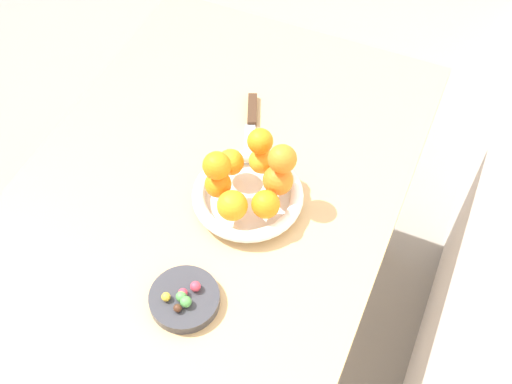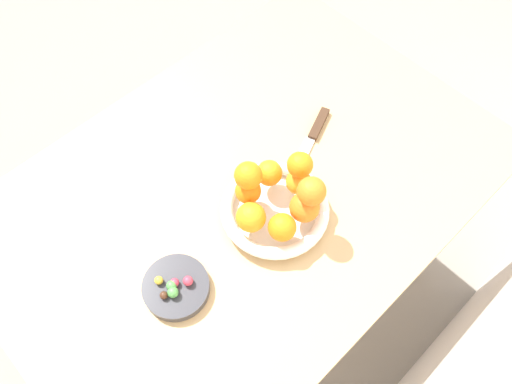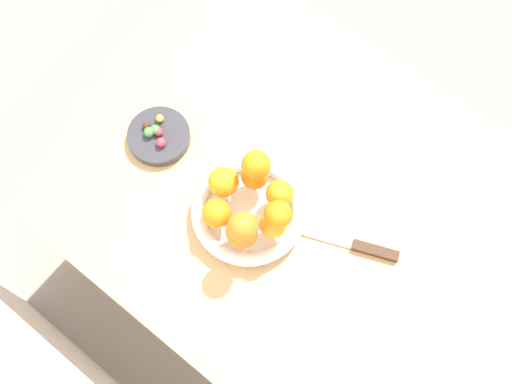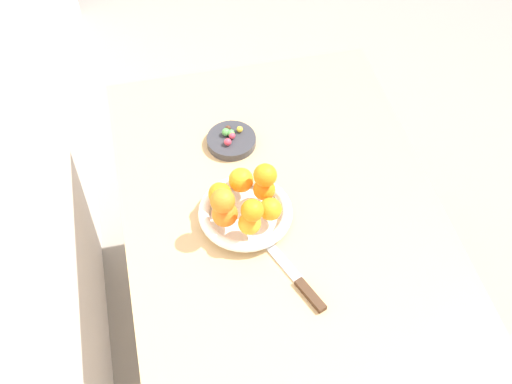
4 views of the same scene
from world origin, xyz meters
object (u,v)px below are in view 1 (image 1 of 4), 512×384
Objects in this scene: orange_0 at (262,161)px; orange_8 at (260,141)px; orange_6 at (282,159)px; knife at (250,130)px; candy_ball_0 at (181,297)px; candy_ball_4 at (166,297)px; candy_ball_2 at (178,308)px; candy_ball_3 at (195,286)px; candy_dish at (185,299)px; fruit_bowl at (248,196)px; orange_2 at (218,184)px; orange_1 at (231,162)px; orange_3 at (232,206)px; candy_ball_5 at (186,302)px; orange_5 at (278,180)px; candy_ball_1 at (183,293)px; orange_4 at (266,204)px; orange_7 at (217,166)px; dining_table at (210,211)px.

orange_8 is at bearing -126.89° from orange_0.
knife is (-0.14, -0.13, -0.12)m from orange_6.
candy_ball_0 reaches higher than candy_ball_4.
candy_ball_3 is (-0.05, 0.01, 0.00)m from candy_ball_2.
candy_dish is 0.51× the size of knife.
candy_dish is (0.25, -0.02, -0.01)m from fruit_bowl.
orange_1 is at bearing -179.51° from orange_2.
orange_3 reaches higher than candy_ball_5.
orange_5 reaches higher than candy_ball_1.
orange_5 is at bearing 39.57° from knife.
orange_5 is 0.24× the size of knife.
orange_2 is 0.24m from candy_ball_4.
candy_ball_5 reaches higher than knife.
fruit_bowl reaches higher than candy_ball_4.
orange_8 reaches higher than orange_4.
orange_8 reaches higher than orange_3.
orange_5 is at bearing 115.53° from orange_7.
candy_ball_5 is at bearing -1.35° from orange_0.
orange_8 is at bearing 178.24° from candy_ball_2.
orange_1 is 0.90× the size of orange_3.
orange_3 is 3.59× the size of candy_ball_4.
orange_1 reaches higher than fruit_bowl.
orange_8 is (-0.10, -0.05, 0.05)m from orange_4.
orange_7 is 0.23m from candy_ball_3.
dining_table is 0.28m from candy_ball_3.
orange_8 is (-0.09, 0.05, -0.00)m from orange_7.
orange_8 is 2.66× the size of candy_ball_3.
orange_0 is 0.05m from orange_8.
orange_5 reaches higher than candy_ball_5.
orange_2 is 0.89× the size of orange_3.
candy_ball_1 is (0.25, 0.08, 0.12)m from dining_table.
fruit_bowl is 0.19m from knife.
candy_ball_4 is (0.30, 0.01, -0.04)m from orange_1.
orange_3 is at bearing 176.28° from candy_dish.
candy_ball_2 is (0.34, -0.01, -0.09)m from orange_8.
dining_table is 72.57× the size of candy_ball_2.
candy_ball_4 is (0.24, 0.01, -0.04)m from orange_2.
orange_5 is (0.04, 0.05, 0.00)m from orange_0.
candy_ball_2 is at bearing 8.70° from orange_2.
orange_7 is (0.03, 0.04, 0.21)m from dining_table.
candy_ball_1 is at bearing -18.23° from orange_4.
orange_4 is 1.08× the size of orange_8.
dining_table is 0.19m from orange_0.
candy_ball_0 is at bearing -17.27° from orange_4.
dining_table is at bearing -162.93° from candy_dish.
candy_ball_0 is at bearing 7.51° from knife.
candy_ball_0 is at bearing 8.63° from orange_2.
orange_7 is (0.02, -0.05, 0.10)m from fruit_bowl.
fruit_bowl is 4.01× the size of orange_4.
orange_0 is 3.17× the size of candy_ball_4.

